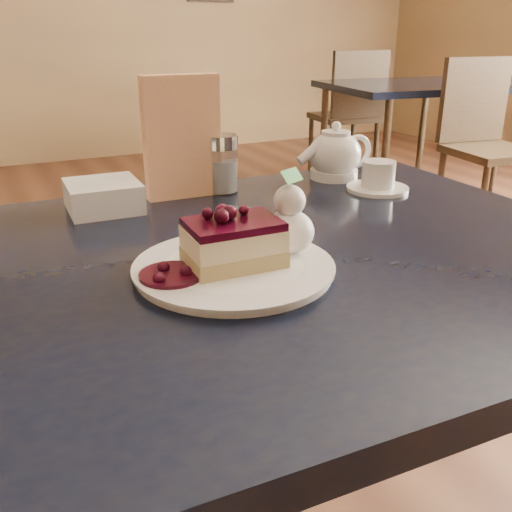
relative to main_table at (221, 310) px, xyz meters
name	(u,v)px	position (x,y,z in m)	size (l,w,h in m)	color
main_table	(221,310)	(0.00, 0.00, 0.00)	(1.32, 0.90, 0.81)	black
dessert_plate	(234,268)	(0.00, -0.05, 0.09)	(0.27, 0.27, 0.01)	white
cheesecake_slice	(233,243)	(0.00, -0.05, 0.13)	(0.13, 0.10, 0.06)	tan
whipped_cream	(289,231)	(0.09, -0.05, 0.13)	(0.07, 0.07, 0.07)	white
berry_sauce	(171,275)	(-0.09, -0.06, 0.10)	(0.09, 0.09, 0.01)	black
tea_set	(343,160)	(0.42, 0.30, 0.13)	(0.20, 0.25, 0.11)	white
menu_card	(182,138)	(0.07, 0.34, 0.20)	(0.15, 0.03, 0.24)	#FFEDA9
sugar_shaker	(223,163)	(0.15, 0.33, 0.15)	(0.06, 0.06, 0.12)	white
napkin_stack	(103,196)	(-0.10, 0.32, 0.11)	(0.13, 0.13, 0.05)	white
bg_table_far_right	(401,190)	(2.30, 2.26, -0.65)	(1.14, 1.90, 1.26)	black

